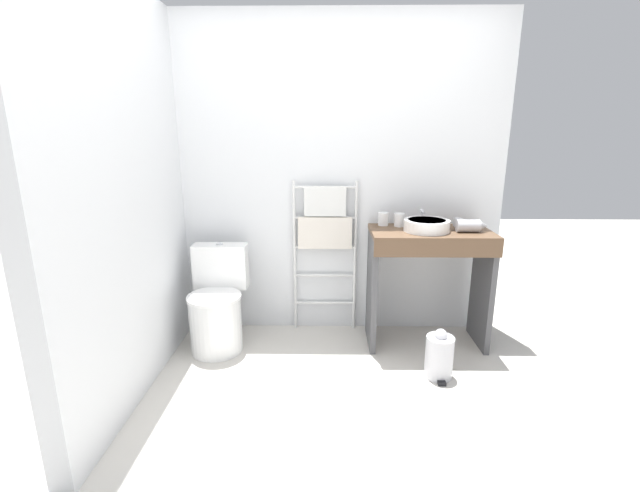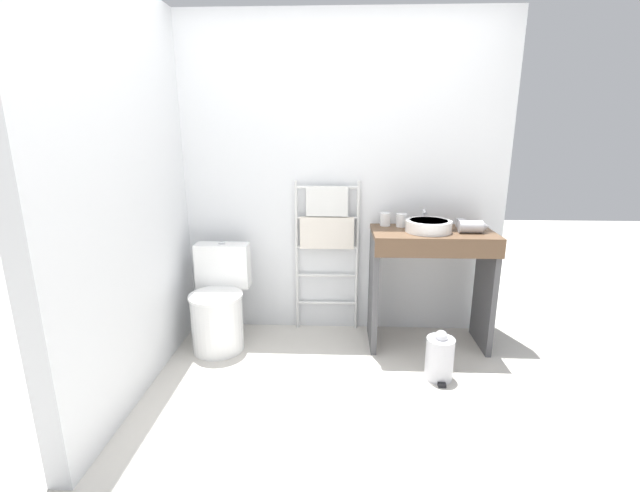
% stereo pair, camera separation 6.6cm
% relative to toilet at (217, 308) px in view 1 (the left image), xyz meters
% --- Properties ---
extents(ground_plane, '(12.00, 12.00, 0.00)m').
position_rel_toilet_xyz_m(ground_plane, '(0.87, -1.05, -0.31)').
color(ground_plane, beige).
extents(wall_back, '(2.60, 0.12, 2.43)m').
position_rel_toilet_xyz_m(wall_back, '(0.87, 0.43, 0.90)').
color(wall_back, silver).
rests_on(wall_back, ground_plane).
extents(wall_side, '(0.12, 2.10, 2.43)m').
position_rel_toilet_xyz_m(wall_side, '(-0.37, -0.34, 0.90)').
color(wall_side, silver).
rests_on(wall_side, ground_plane).
extents(toilet, '(0.41, 0.52, 0.76)m').
position_rel_toilet_xyz_m(toilet, '(0.00, 0.00, 0.00)').
color(toilet, white).
rests_on(toilet, ground_plane).
extents(towel_radiator, '(0.51, 0.06, 1.22)m').
position_rel_toilet_xyz_m(towel_radiator, '(0.80, 0.31, 0.53)').
color(towel_radiator, silver).
rests_on(towel_radiator, ground_plane).
extents(vanity_counter, '(0.87, 0.48, 0.89)m').
position_rel_toilet_xyz_m(vanity_counter, '(1.57, 0.08, 0.28)').
color(vanity_counter, brown).
rests_on(vanity_counter, ground_plane).
extents(sink_basin, '(0.32, 0.32, 0.08)m').
position_rel_toilet_xyz_m(sink_basin, '(1.53, 0.07, 0.62)').
color(sink_basin, white).
rests_on(sink_basin, vanity_counter).
extents(faucet, '(0.02, 0.10, 0.13)m').
position_rel_toilet_xyz_m(faucet, '(1.53, 0.24, 0.66)').
color(faucet, silver).
rests_on(faucet, vanity_counter).
extents(cup_near_wall, '(0.08, 0.08, 0.10)m').
position_rel_toilet_xyz_m(cup_near_wall, '(1.24, 0.26, 0.63)').
color(cup_near_wall, white).
rests_on(cup_near_wall, vanity_counter).
extents(cup_near_edge, '(0.08, 0.08, 0.10)m').
position_rel_toilet_xyz_m(cup_near_edge, '(1.36, 0.23, 0.63)').
color(cup_near_edge, white).
rests_on(cup_near_edge, vanity_counter).
extents(hair_dryer, '(0.22, 0.19, 0.09)m').
position_rel_toilet_xyz_m(hair_dryer, '(1.83, 0.06, 0.62)').
color(hair_dryer, '#B7B7BC').
rests_on(hair_dryer, vanity_counter).
extents(trash_bin, '(0.18, 0.22, 0.34)m').
position_rel_toilet_xyz_m(trash_bin, '(1.56, -0.39, -0.16)').
color(trash_bin, silver).
rests_on(trash_bin, ground_plane).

